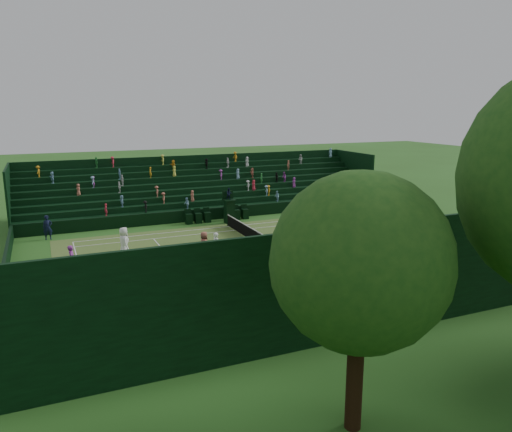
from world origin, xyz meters
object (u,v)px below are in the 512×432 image
object	(u,v)px
player_near_west	(124,243)
player_far_east	(307,238)
player_near_east	(216,246)
player_far_west	(361,216)
umpire_chair	(229,208)
tennis_net	(256,236)

from	to	relation	value
player_near_west	player_far_east	xyz separation A→B (m)	(2.86, 11.70, -0.21)
player_near_east	player_far_west	world-z (taller)	player_near_east
umpire_chair	player_near_east	world-z (taller)	umpire_chair
tennis_net	player_far_west	world-z (taller)	player_far_west
player_near_west	player_far_west	distance (m)	19.09
player_near_east	umpire_chair	bearing A→B (deg)	-37.25
player_far_east	umpire_chair	bearing A→B (deg)	176.44
tennis_net	player_far_west	size ratio (longest dim) A/B	7.33
tennis_net	umpire_chair	bearing A→B (deg)	175.80
umpire_chair	player_far_west	distance (m)	10.79
player_near_east	player_near_west	bearing A→B (deg)	52.00
tennis_net	player_far_east	xyz separation A→B (m)	(2.65, 2.64, 0.27)
player_far_west	tennis_net	bearing A→B (deg)	-83.72
player_near_west	player_far_west	size ratio (longest dim) A/B	1.27
player_far_west	player_near_east	bearing A→B (deg)	-76.75
umpire_chair	player_near_west	world-z (taller)	umpire_chair
player_near_west	player_far_west	bearing A→B (deg)	-90.51
player_near_east	player_far_west	bearing A→B (deg)	-86.16
tennis_net	player_far_east	size ratio (longest dim) A/B	7.34
tennis_net	umpire_chair	distance (m)	6.78
player_near_west	player_far_east	size ratio (longest dim) A/B	1.27
umpire_chair	player_far_west	size ratio (longest dim) A/B	1.85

